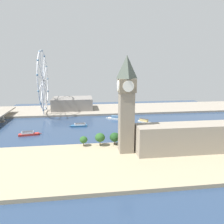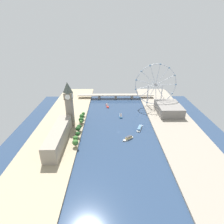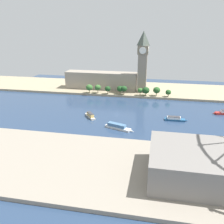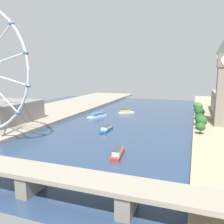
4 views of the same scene
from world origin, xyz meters
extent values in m
plane|color=navy|center=(0.00, 0.00, 0.00)|extent=(395.83, 395.83, 0.00)
cube|color=tan|center=(-112.92, 0.00, 1.50)|extent=(90.00, 520.00, 3.00)
cube|color=gray|center=(112.92, 0.00, 1.50)|extent=(90.00, 520.00, 3.00)
cube|color=gray|center=(-92.66, 21.77, 30.58)|extent=(12.71, 12.71, 55.15)
cube|color=#776B57|center=(-92.66, 21.77, 64.08)|extent=(14.74, 14.74, 11.86)
pyramid|color=#4C564C|center=(-92.66, 21.77, 79.96)|extent=(13.34, 13.34, 19.91)
cylinder|color=white|center=(-92.66, 29.40, 64.08)|extent=(9.66, 0.50, 9.66)
cylinder|color=white|center=(-92.66, 14.15, 64.08)|extent=(9.66, 0.50, 9.66)
cylinder|color=white|center=(-85.04, 21.77, 64.08)|extent=(0.50, 9.66, 9.66)
cylinder|color=white|center=(-100.29, 21.77, 64.08)|extent=(0.50, 9.66, 9.66)
cube|color=gray|center=(-100.36, -41.53, 15.97)|extent=(22.00, 110.61, 25.95)
cylinder|color=#513823|center=(-71.35, -52.65, 5.16)|extent=(0.80, 0.80, 4.32)
ellipsoid|color=#386B2D|center=(-71.35, -52.65, 11.25)|extent=(9.83, 9.83, 8.85)
cylinder|color=#513823|center=(-73.17, -40.38, 5.46)|extent=(0.80, 0.80, 4.93)
ellipsoid|color=#386B2D|center=(-73.17, -40.38, 11.46)|extent=(8.83, 8.83, 7.95)
cylinder|color=#513823|center=(-71.71, -25.24, 5.10)|extent=(0.80, 0.80, 4.20)
ellipsoid|color=#1E471E|center=(-71.71, -25.24, 10.58)|extent=(8.44, 8.44, 7.59)
cylinder|color=#513823|center=(-74.20, -7.68, 5.04)|extent=(0.80, 0.80, 4.07)
ellipsoid|color=#1E471E|center=(-74.20, -7.68, 10.76)|extent=(9.22, 9.22, 8.30)
cylinder|color=#513823|center=(-72.93, -1.89, 5.47)|extent=(0.80, 0.80, 4.95)
ellipsoid|color=#1E471E|center=(-72.93, -1.89, 11.56)|extent=(9.04, 9.04, 8.14)
cylinder|color=#513823|center=(-72.93, 21.25, 5.29)|extent=(0.80, 0.80, 4.58)
ellipsoid|color=#386B2D|center=(-72.93, 21.25, 10.48)|extent=(7.24, 7.24, 6.52)
cylinder|color=#513823|center=(-73.51, 29.28, 4.73)|extent=(0.80, 0.80, 3.47)
ellipsoid|color=#1E471E|center=(-73.51, 29.28, 10.56)|extent=(10.22, 10.22, 9.20)
cylinder|color=#513823|center=(-74.46, 44.21, 5.15)|extent=(0.80, 0.80, 4.31)
ellipsoid|color=#285623|center=(-74.46, 44.21, 11.24)|extent=(9.84, 9.84, 8.86)
cylinder|color=#513823|center=(-73.47, 60.40, 4.63)|extent=(0.80, 0.80, 3.26)
ellipsoid|color=#285623|center=(-73.47, 60.40, 9.33)|extent=(7.69, 7.69, 6.92)
torus|color=silver|center=(93.23, 122.76, 55.85)|extent=(98.52, 2.03, 98.52)
cylinder|color=#99999E|center=(93.23, 122.76, 55.85)|extent=(5.79, 3.00, 5.79)
cylinder|color=silver|center=(117.35, 122.76, 55.85)|extent=(48.24, 1.22, 1.22)
cylinder|color=silver|center=(114.59, 122.76, 67.06)|extent=(43.28, 1.22, 23.50)
cylinder|color=silver|center=(106.93, 122.76, 75.70)|extent=(28.41, 1.22, 40.40)
cylinder|color=silver|center=(96.14, 122.76, 79.80)|extent=(7.02, 1.22, 48.04)
cylinder|color=silver|center=(84.67, 122.76, 78.40)|extent=(18.25, 1.22, 45.54)
cylinder|color=silver|center=(75.17, 122.76, 71.85)|extent=(36.92, 1.22, 32.90)
cylinder|color=silver|center=(69.81, 122.76, 61.62)|extent=(47.13, 1.22, 12.73)
cylinder|color=silver|center=(69.81, 122.76, 50.08)|extent=(47.13, 1.22, 12.73)
cylinder|color=silver|center=(75.17, 122.76, 39.85)|extent=(36.92, 1.22, 32.90)
cylinder|color=silver|center=(84.67, 122.76, 33.30)|extent=(18.25, 1.22, 45.54)
cylinder|color=silver|center=(96.14, 122.76, 31.90)|extent=(7.02, 1.22, 48.04)
cylinder|color=silver|center=(106.93, 122.76, 36.00)|extent=(28.41, 1.22, 40.40)
cylinder|color=silver|center=(114.59, 122.76, 44.64)|extent=(43.28, 1.22, 23.50)
ellipsoid|color=teal|center=(141.47, 122.76, 55.85)|extent=(4.80, 3.20, 3.20)
ellipsoid|color=teal|center=(135.95, 122.76, 78.27)|extent=(4.80, 3.20, 3.20)
ellipsoid|color=teal|center=(120.63, 122.76, 95.55)|extent=(4.80, 3.20, 3.20)
ellipsoid|color=teal|center=(99.04, 122.76, 103.74)|extent=(4.80, 3.20, 3.20)
ellipsoid|color=teal|center=(76.12, 122.76, 100.96)|extent=(4.80, 3.20, 3.20)
ellipsoid|color=teal|center=(57.12, 122.76, 87.84)|extent=(4.80, 3.20, 3.20)
ellipsoid|color=teal|center=(46.39, 122.76, 67.40)|extent=(4.80, 3.20, 3.20)
ellipsoid|color=teal|center=(46.39, 122.76, 44.30)|extent=(4.80, 3.20, 3.20)
ellipsoid|color=teal|center=(57.12, 122.76, 23.86)|extent=(4.80, 3.20, 3.20)
ellipsoid|color=teal|center=(76.12, 122.76, 10.74)|extent=(4.80, 3.20, 3.20)
ellipsoid|color=teal|center=(99.04, 122.76, 7.96)|extent=(4.80, 3.20, 3.20)
ellipsoid|color=teal|center=(120.63, 122.76, 16.15)|extent=(4.80, 3.20, 3.20)
ellipsoid|color=teal|center=(135.95, 122.76, 33.43)|extent=(4.80, 3.20, 3.20)
cylinder|color=silver|center=(110.11, 122.76, 29.42)|extent=(2.40, 2.40, 52.85)
cylinder|color=silver|center=(76.34, 122.76, 29.42)|extent=(2.40, 2.40, 52.85)
cube|color=gray|center=(116.66, 78.22, 13.13)|extent=(50.92, 70.46, 20.27)
cube|color=gray|center=(0.00, 180.80, 10.60)|extent=(207.83, 15.85, 2.00)
cube|color=gray|center=(-45.28, 180.80, 4.80)|extent=(6.00, 14.26, 9.60)
cube|color=gray|center=(0.00, 180.80, 4.80)|extent=(6.00, 14.26, 9.60)
cube|color=gray|center=(45.28, 180.80, 4.80)|extent=(6.00, 14.26, 9.60)
cube|color=white|center=(41.50, 8.88, 1.03)|extent=(14.93, 27.55, 2.07)
cone|color=white|center=(46.84, 23.68, 1.03)|extent=(3.60, 5.29, 2.07)
cube|color=teal|center=(41.05, 7.60, 3.69)|extent=(11.29, 19.66, 3.23)
cube|color=beige|center=(16.16, -27.14, 0.94)|extent=(19.28, 16.11, 1.88)
cone|color=beige|center=(6.57, -34.36, 0.94)|extent=(4.10, 3.74, 1.88)
cube|color=#DBB766|center=(16.99, -26.51, 3.48)|extent=(12.88, 11.03, 3.19)
cube|color=#38383D|center=(16.99, -26.51, 5.36)|extent=(11.71, 10.09, 0.58)
cube|color=#235684|center=(7.99, 65.72, 0.99)|extent=(6.41, 21.49, 1.97)
cone|color=#235684|center=(7.84, 78.17, 0.99)|extent=(2.02, 3.88, 1.97)
cube|color=white|center=(8.00, 64.65, 3.10)|extent=(5.34, 14.45, 2.25)
cube|color=#38383D|center=(8.00, 64.65, 4.43)|extent=(5.08, 13.00, 0.41)
cube|color=#B22D28|center=(-22.61, 124.26, 1.19)|extent=(8.54, 23.04, 2.37)
cone|color=#B22D28|center=(-20.85, 111.31, 1.19)|extent=(2.90, 4.33, 2.37)
cube|color=white|center=(-22.76, 125.38, 3.63)|extent=(6.40, 13.68, 2.51)
cube|color=#38383D|center=(-22.76, 125.38, 5.08)|extent=(6.00, 12.34, 0.38)
camera|label=1|loc=(-283.33, 60.73, 82.24)|focal=35.60mm
camera|label=2|loc=(-15.15, -299.12, 176.36)|focal=29.32mm
camera|label=3|loc=(260.70, 45.20, 99.37)|focal=38.90mm
camera|label=4|loc=(-67.82, 261.52, 54.57)|focal=37.46mm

